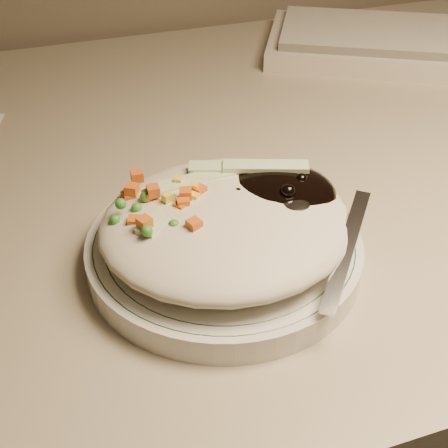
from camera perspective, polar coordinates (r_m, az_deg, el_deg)
name	(u,v)px	position (r m, az deg, el deg)	size (l,w,h in m)	color
desk	(246,290)	(0.76, 1.98, -6.05)	(1.40, 0.70, 0.74)	gray
plate	(224,250)	(0.49, 0.00, -2.42)	(0.21, 0.21, 0.02)	silver
plate_rim	(224,240)	(0.48, 0.00, -1.51)	(0.20, 0.20, 0.00)	#144723
meal	(230,218)	(0.47, 0.52, 0.59)	(0.21, 0.19, 0.05)	beige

